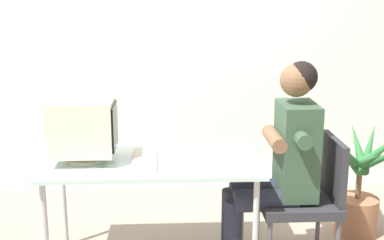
# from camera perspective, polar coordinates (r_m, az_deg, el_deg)

# --- Properties ---
(wall_back) EXTENTS (8.00, 0.10, 3.00)m
(wall_back) POSITION_cam_1_polar(r_m,az_deg,el_deg) (4.53, -0.26, 11.04)
(wall_back) COLOR silver
(wall_back) RESTS_ON ground_plane
(desk) EXTENTS (1.34, 0.68, 0.71)m
(desk) POSITION_cam_1_polar(r_m,az_deg,el_deg) (3.30, -4.35, -5.25)
(desk) COLOR #B7B7BC
(desk) RESTS_ON ground_plane
(crt_monitor) EXTENTS (0.38, 0.33, 0.38)m
(crt_monitor) POSITION_cam_1_polar(r_m,az_deg,el_deg) (3.26, -11.60, -0.78)
(crt_monitor) COLOR beige
(crt_monitor) RESTS_ON desk
(keyboard) EXTENTS (0.16, 0.42, 0.03)m
(keyboard) POSITION_cam_1_polar(r_m,az_deg,el_deg) (3.24, -5.14, -4.25)
(keyboard) COLOR beige
(keyboard) RESTS_ON desk
(office_chair) EXTENTS (0.48, 0.48, 0.84)m
(office_chair) POSITION_cam_1_polar(r_m,az_deg,el_deg) (3.44, 12.33, -7.76)
(office_chair) COLOR #4C4C51
(office_chair) RESTS_ON ground_plane
(person_seated) EXTENTS (0.68, 0.54, 1.32)m
(person_seated) POSITION_cam_1_polar(r_m,az_deg,el_deg) (3.32, 9.44, -4.18)
(person_seated) COLOR #334C38
(person_seated) RESTS_ON ground_plane
(potted_plant) EXTENTS (0.79, 0.80, 0.82)m
(potted_plant) POSITION_cam_1_polar(r_m,az_deg,el_deg) (3.97, 17.46, -6.67)
(potted_plant) COLOR #9E6647
(potted_plant) RESTS_ON ground_plane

